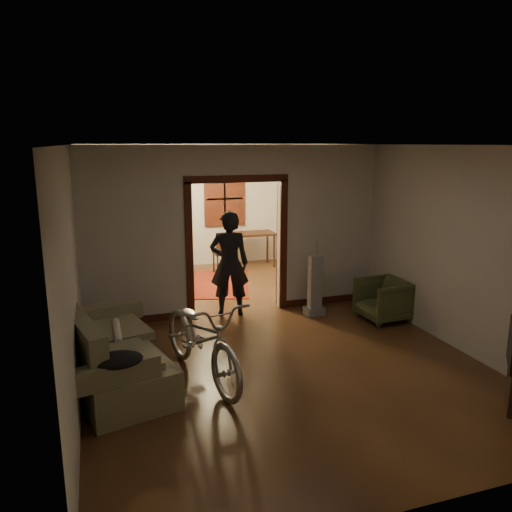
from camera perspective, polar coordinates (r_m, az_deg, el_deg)
name	(u,v)px	position (r m, az deg, el deg)	size (l,w,h in m)	color
floor	(250,326)	(7.95, -0.68, -8.00)	(5.00, 8.50, 0.01)	#3E2413
ceiling	(250,145)	(7.43, -0.74, 12.61)	(5.00, 8.50, 0.01)	white
wall_back	(195,206)	(11.65, -7.01, 5.68)	(5.00, 0.02, 2.80)	beige
wall_left	(75,250)	(7.24, -19.94, 0.68)	(0.02, 8.50, 2.80)	beige
wall_right	(393,230)	(8.64, 15.34, 2.86)	(0.02, 8.50, 2.80)	beige
partition_wall	(236,231)	(8.28, -2.26, 2.88)	(5.00, 0.14, 2.80)	beige
door_casing	(236,249)	(8.33, -2.24, 0.85)	(1.74, 0.20, 2.32)	#3E180E
far_window	(225,199)	(11.74, -3.62, 6.55)	(0.98, 0.06, 1.28)	black
chandelier	(211,168)	(9.86, -5.14, 10.00)	(0.24, 0.24, 0.24)	#FFE0A5
light_switch	(297,237)	(8.58, 4.65, 2.18)	(0.08, 0.01, 0.12)	silver
sofa	(110,345)	(6.25, -16.34, -9.72)	(0.95, 2.11, 0.97)	#656343
rolled_paper	(117,331)	(6.52, -15.58, -8.30)	(0.09, 0.09, 0.75)	beige
jacket	(117,360)	(5.34, -15.56, -11.38)	(0.51, 0.38, 0.15)	black
bicycle	(202,337)	(6.14, -6.22, -9.23)	(0.70, 2.02, 1.06)	silver
armchair	(383,300)	(8.38, 14.34, -4.86)	(0.72, 0.74, 0.68)	#454D2B
vacuum	(315,285)	(8.36, 6.75, -3.34)	(0.31, 0.25, 1.02)	gray
person	(229,264)	(8.23, -3.07, -0.88)	(0.64, 0.42, 1.76)	black
oriental_rug	(209,284)	(10.28, -5.40, -3.16)	(1.60, 2.10, 0.02)	maroon
locker	(143,237)	(11.31, -12.80, 2.17)	(0.80, 0.44, 1.60)	black
globe	(140,185)	(11.16, -13.09, 7.93)	(0.30, 0.30, 0.30)	#1E5972
desk	(251,250)	(11.60, -0.53, 0.70)	(1.06, 0.60, 0.79)	#321B10
desk_chair	(224,253)	(10.92, -3.72, 0.39)	(0.43, 0.43, 0.96)	#321B10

